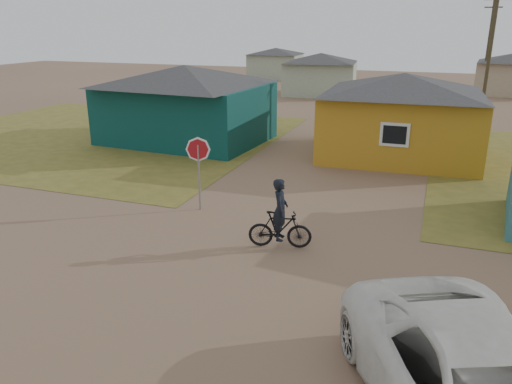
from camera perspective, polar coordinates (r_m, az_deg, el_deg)
ground at (r=12.45m, az=-1.65°, el=-10.24°), size 120.00×120.00×0.00m
grass_nw at (r=29.94m, az=-17.70°, el=6.23°), size 20.00×18.00×0.00m
house_teal at (r=27.04m, az=-8.02°, el=10.08°), size 8.93×7.08×4.00m
house_yellow at (r=24.49m, az=16.28°, el=8.52°), size 7.72×6.76×3.90m
house_pale_west at (r=45.43m, az=7.35°, el=13.30°), size 7.04×6.15×3.60m
house_pale_north at (r=59.10m, az=2.26°, el=14.55°), size 6.28×5.81×3.40m
utility_pole_near at (r=32.26m, az=25.09°, el=13.67°), size 1.40×0.20×8.00m
utility_pole_far at (r=48.27m, az=24.99°, el=14.80°), size 1.40×0.20×8.00m
stop_sign at (r=16.58m, az=-6.61°, el=3.99°), size 0.82×0.12×2.52m
cyclist at (r=13.98m, az=2.77°, el=-3.54°), size 1.86×0.91×2.02m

